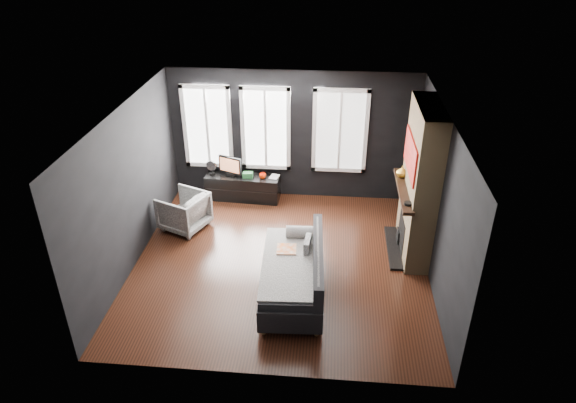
# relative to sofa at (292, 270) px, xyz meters

# --- Properties ---
(floor) EXTENTS (5.00, 5.00, 0.00)m
(floor) POSITION_rel_sofa_xyz_m (-0.27, 0.80, -0.44)
(floor) COLOR black
(floor) RESTS_ON ground
(ceiling) EXTENTS (5.00, 5.00, 0.00)m
(ceiling) POSITION_rel_sofa_xyz_m (-0.27, 0.80, 2.26)
(ceiling) COLOR white
(ceiling) RESTS_ON ground
(wall_back) EXTENTS (5.00, 0.02, 2.70)m
(wall_back) POSITION_rel_sofa_xyz_m (-0.27, 3.30, 0.91)
(wall_back) COLOR black
(wall_back) RESTS_ON ground
(wall_left) EXTENTS (0.02, 5.00, 2.70)m
(wall_left) POSITION_rel_sofa_xyz_m (-2.77, 0.80, 0.91)
(wall_left) COLOR black
(wall_left) RESTS_ON ground
(wall_right) EXTENTS (0.02, 5.00, 2.70)m
(wall_right) POSITION_rel_sofa_xyz_m (2.23, 0.80, 0.91)
(wall_right) COLOR black
(wall_right) RESTS_ON ground
(windows) EXTENTS (4.00, 0.16, 1.76)m
(windows) POSITION_rel_sofa_xyz_m (-0.72, 3.26, 1.94)
(windows) COLOR white
(windows) RESTS_ON wall_back
(fireplace) EXTENTS (0.70, 1.62, 2.70)m
(fireplace) POSITION_rel_sofa_xyz_m (2.03, 1.40, 0.91)
(fireplace) COLOR #93724C
(fireplace) RESTS_ON floor
(sofa) EXTENTS (1.13, 2.11, 0.89)m
(sofa) POSITION_rel_sofa_xyz_m (0.00, 0.00, 0.00)
(sofa) COLOR black
(sofa) RESTS_ON floor
(stripe_pillow) EXTENTS (0.11, 0.36, 0.36)m
(stripe_pillow) POSITION_rel_sofa_xyz_m (0.21, 0.35, 0.20)
(stripe_pillow) COLOR gray
(stripe_pillow) RESTS_ON sofa
(armchair) EXTENTS (0.97, 1.00, 0.80)m
(armchair) POSITION_rel_sofa_xyz_m (-2.22, 1.78, -0.05)
(armchair) COLOR silver
(armchair) RESTS_ON floor
(media_console) EXTENTS (1.57, 0.57, 0.53)m
(media_console) POSITION_rel_sofa_xyz_m (-1.30, 3.04, -0.18)
(media_console) COLOR black
(media_console) RESTS_ON floor
(monitor) EXTENTS (0.54, 0.30, 0.47)m
(monitor) POSITION_rel_sofa_xyz_m (-1.54, 3.04, 0.32)
(monitor) COLOR black
(monitor) RESTS_ON media_console
(desk_fan) EXTENTS (0.27, 0.27, 0.31)m
(desk_fan) POSITION_rel_sofa_xyz_m (-1.95, 3.07, 0.24)
(desk_fan) COLOR #A5A5A5
(desk_fan) RESTS_ON media_console
(mug) EXTENTS (0.16, 0.14, 0.14)m
(mug) POSITION_rel_sofa_xyz_m (-0.86, 2.96, 0.16)
(mug) COLOR #F93003
(mug) RESTS_ON media_console
(book) EXTENTS (0.17, 0.06, 0.24)m
(book) POSITION_rel_sofa_xyz_m (-0.71, 3.06, 0.21)
(book) COLOR #B5A792
(book) RESTS_ON media_console
(storage_box) EXTENTS (0.21, 0.14, 0.11)m
(storage_box) POSITION_rel_sofa_xyz_m (-1.17, 2.98, 0.14)
(storage_box) COLOR #276C33
(storage_box) RESTS_ON media_console
(mantel_vase) EXTENTS (0.26, 0.27, 0.20)m
(mantel_vase) POSITION_rel_sofa_xyz_m (1.78, 1.85, 0.89)
(mantel_vase) COLOR #EEA548
(mantel_vase) RESTS_ON fireplace
(mantel_clock) EXTENTS (0.13, 0.13, 0.04)m
(mantel_clock) POSITION_rel_sofa_xyz_m (1.78, 0.85, 0.81)
(mantel_clock) COLOR black
(mantel_clock) RESTS_ON fireplace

